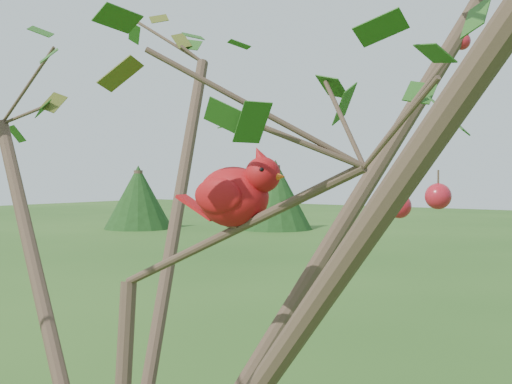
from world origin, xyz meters
TOP-DOWN VIEW (x-y plane):
  - crabapple_tree at (0.03, -0.02)m, footprint 2.35×2.05m
  - cardinal at (0.27, 0.07)m, footprint 0.24×0.13m

SIDE VIEW (x-z plane):
  - crabapple_tree at x=0.03m, z-range 0.65..3.60m
  - cardinal at x=0.27m, z-range 2.07..2.24m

